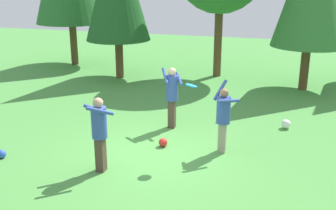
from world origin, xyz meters
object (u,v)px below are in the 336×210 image
(ball_blue, at_px, (2,154))
(ball_white, at_px, (286,124))
(person_catcher, at_px, (99,128))
(person_bystander, at_px, (172,92))
(frisbee, at_px, (192,86))
(ball_red, at_px, (163,142))
(person_thrower, at_px, (223,115))

(ball_blue, distance_m, ball_white, 7.66)
(person_catcher, height_order, ball_white, person_catcher)
(person_bystander, xyz_separation_m, frisbee, (0.98, -1.81, 0.74))
(ball_blue, relative_size, ball_white, 0.77)
(ball_white, bearing_deg, ball_red, -143.49)
(person_thrower, relative_size, person_catcher, 1.05)
(person_thrower, distance_m, frisbee, 1.20)
(frisbee, relative_size, ball_white, 1.38)
(ball_blue, xyz_separation_m, ball_red, (3.53, 1.76, 0.01))
(ball_blue, relative_size, ball_red, 0.92)
(ball_red, bearing_deg, person_bystander, 96.51)
(person_thrower, bearing_deg, person_bystander, -75.81)
(person_catcher, distance_m, frisbee, 2.30)
(person_bystander, distance_m, frisbee, 2.19)
(ball_blue, bearing_deg, person_thrower, 20.43)
(person_bystander, bearing_deg, ball_red, -21.89)
(frisbee, bearing_deg, ball_blue, -162.94)
(ball_blue, bearing_deg, ball_white, 31.37)
(person_bystander, distance_m, ball_blue, 4.71)
(person_thrower, distance_m, person_catcher, 3.03)
(person_catcher, relative_size, ball_red, 7.63)
(person_catcher, xyz_separation_m, ball_red, (0.94, 1.68, -0.91))
(person_catcher, bearing_deg, ball_red, 25.27)
(person_thrower, height_order, ball_blue, person_thrower)
(person_catcher, height_order, ball_red, person_catcher)
(person_bystander, relative_size, ball_white, 6.53)
(ball_blue, bearing_deg, frisbee, 17.06)
(frisbee, height_order, ball_blue, frisbee)
(person_bystander, height_order, ball_white, person_bystander)
(person_catcher, distance_m, ball_white, 5.63)
(ball_red, bearing_deg, person_thrower, 4.38)
(ball_white, xyz_separation_m, ball_red, (-3.01, -2.23, -0.02))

